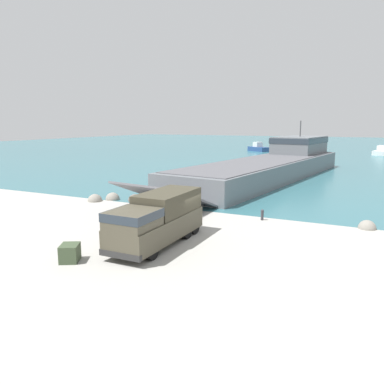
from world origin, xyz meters
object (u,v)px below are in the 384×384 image
landing_craft (274,163)px  cargo_crate (70,253)px  mooring_bollard (262,214)px  moored_boat_c (258,148)px  military_truck (157,219)px  moored_boat_b (383,151)px  moored_boat_a (279,155)px  soldier_on_ramp (116,228)px

landing_craft → cargo_crate: 35.73m
mooring_bollard → cargo_crate: bearing=-118.5°
moored_boat_c → military_truck: bearing=47.2°
moored_boat_c → moored_boat_b: bearing=129.8°
mooring_bollard → cargo_crate: cargo_crate is taller
moored_boat_a → landing_craft: bearing=128.7°
landing_craft → moored_boat_a: size_ratio=4.83×
moored_boat_b → cargo_crate: 82.65m
soldier_on_ramp → moored_boat_a: 60.98m
military_truck → moored_boat_b: (13.31, 76.78, -0.85)m
soldier_on_ramp → cargo_crate: soldier_on_ramp is taller
military_truck → soldier_on_ramp: size_ratio=4.53×
moored_boat_c → cargo_crate: moored_boat_c is taller
military_truck → cargo_crate: size_ratio=6.93×
military_truck → moored_boat_b: 77.93m
landing_craft → soldier_on_ramp: bearing=-84.5°
moored_boat_b → moored_boat_a: bearing=-124.2°
soldier_on_ramp → moored_boat_b: (15.55, 77.70, -0.26)m
landing_craft → soldier_on_ramp: landing_craft is taller
mooring_bollard → moored_boat_c: bearing=105.8°
military_truck → mooring_bollard: military_truck is taller
moored_boat_a → moored_boat_c: size_ratio=1.42×
landing_craft → military_truck: (0.59, -31.33, -0.24)m
landing_craft → mooring_bollard: bearing=-70.3°
mooring_bollard → military_truck: bearing=-116.8°
landing_craft → moored_boat_b: landing_craft is taller
military_truck → mooring_bollard: 9.09m
landing_craft → moored_boat_c: size_ratio=6.85×
moored_boat_a → cargo_crate: (3.57, -64.24, 0.02)m
moored_boat_b → moored_boat_c: bearing=-161.2°
moored_boat_b → cargo_crate: (-15.96, -81.10, -0.24)m
moored_boat_a → mooring_bollard: moored_boat_a is taller
soldier_on_ramp → mooring_bollard: 10.98m
military_truck → soldier_on_ramp: military_truck is taller
military_truck → cargo_crate: 5.18m
moored_boat_b → moored_boat_c: moored_boat_c is taller
landing_craft → cargo_crate: landing_craft is taller
military_truck → moored_boat_a: size_ratio=0.84×
soldier_on_ramp → moored_boat_c: moored_boat_c is taller
moored_boat_a → cargo_crate: moored_boat_a is taller
moored_boat_c → cargo_crate: bearing=44.7°
military_truck → moored_boat_a: military_truck is taller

